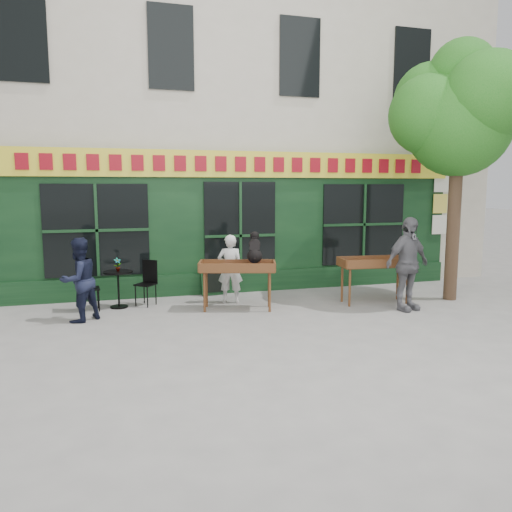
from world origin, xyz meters
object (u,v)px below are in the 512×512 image
(woman, at_px, (230,269))
(bistro_table, at_px, (118,282))
(book_cart_center, at_px, (237,270))
(book_cart_right, at_px, (375,265))
(man_right, at_px, (407,264))
(dog, at_px, (255,246))
(man_left, at_px, (79,280))

(woman, bearing_deg, bistro_table, 11.69)
(book_cart_center, xyz_separation_m, book_cart_right, (2.98, -0.24, 0.00))
(man_right, bearing_deg, bistro_table, 146.96)
(dog, bearing_deg, woman, 132.29)
(book_cart_right, xyz_separation_m, man_right, (0.30, -0.75, 0.12))
(book_cart_right, height_order, man_right, man_right)
(woman, xyz_separation_m, book_cart_right, (2.98, -0.89, 0.08))
(man_left, bearing_deg, man_right, 131.23)
(dog, xyz_separation_m, man_right, (2.93, -0.94, -0.34))
(dog, bearing_deg, man_left, -163.67)
(book_cart_center, height_order, woman, woman)
(dog, height_order, woman, dog)
(dog, height_order, man_left, dog)
(bistro_table, height_order, man_left, man_left)
(man_left, bearing_deg, woman, 153.07)
(book_cart_center, xyz_separation_m, woman, (-0.00, 0.65, -0.08))
(book_cart_center, relative_size, man_left, 1.03)
(book_cart_center, relative_size, woman, 1.09)
(book_cart_right, distance_m, man_right, 0.82)
(man_right, distance_m, man_left, 6.37)
(man_right, bearing_deg, book_cart_right, 96.62)
(book_cart_center, bearing_deg, man_left, -162.66)
(book_cart_center, bearing_deg, man_right, -1.12)
(woman, height_order, man_right, man_right)
(man_right, bearing_deg, woman, 138.20)
(woman, bearing_deg, man_right, 169.11)
(man_left, bearing_deg, book_cart_right, 137.92)
(book_cart_right, bearing_deg, dog, -179.36)
(book_cart_center, height_order, book_cart_right, same)
(woman, xyz_separation_m, man_left, (-3.03, -0.74, 0.04))
(man_right, xyz_separation_m, bistro_table, (-5.60, 1.81, -0.40))
(woman, relative_size, man_right, 0.78)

